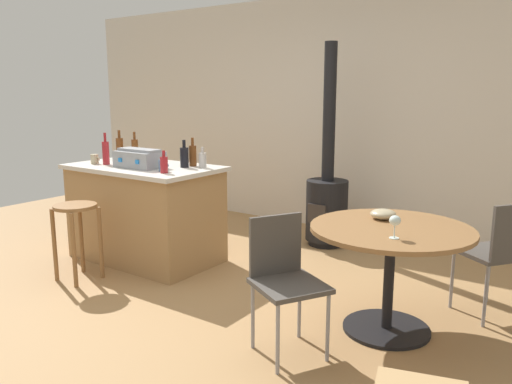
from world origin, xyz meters
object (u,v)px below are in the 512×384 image
at_px(toolbox, 140,159).
at_px(bottle_0, 164,164).
at_px(folding_chair_near, 498,249).
at_px(bottle_5, 106,152).
at_px(cup_2, 95,159).
at_px(wooden_stool, 76,224).
at_px(bottle_4, 184,157).
at_px(bottle_3, 203,160).
at_px(folding_chair_far, 284,274).
at_px(bottle_6, 193,155).
at_px(cup_1, 152,157).
at_px(serving_bowl, 383,214).
at_px(bottle_2, 120,147).
at_px(bottle_1, 135,149).
at_px(cup_0, 163,165).
at_px(kitchen_island, 146,212).
at_px(wood_stove, 327,197).
at_px(wine_glass, 395,221).
at_px(dining_table, 390,252).

relative_size(toolbox, bottle_0, 2.32).
xyz_separation_m(folding_chair_near, bottle_5, (-3.39, -0.66, 0.52)).
height_order(bottle_0, cup_2, bottle_0).
height_order(wooden_stool, bottle_4, bottle_4).
xyz_separation_m(bottle_3, bottle_4, (-0.15, -0.08, 0.02)).
distance_m(toolbox, bottle_4, 0.41).
relative_size(wooden_stool, folding_chair_far, 0.78).
height_order(bottle_6, cup_1, bottle_6).
distance_m(cup_2, serving_bowl, 2.85).
bearing_deg(bottle_0, bottle_2, 157.85).
bearing_deg(bottle_1, folding_chair_far, -22.58).
height_order(cup_0, cup_2, cup_0).
height_order(toolbox, serving_bowl, toolbox).
relative_size(kitchen_island, wood_stove, 0.69).
distance_m(wooden_stool, bottle_1, 1.19).
bearing_deg(cup_1, wine_glass, -12.63).
bearing_deg(bottle_4, serving_bowl, -2.67).
xyz_separation_m(kitchen_island, bottle_0, (0.49, -0.21, 0.53)).
distance_m(dining_table, wood_stove, 2.00).
height_order(bottle_3, bottle_6, bottle_6).
bearing_deg(bottle_6, serving_bowl, -5.64).
bearing_deg(bottle_6, bottle_2, -179.83).
bearing_deg(wood_stove, bottle_0, -114.18).
relative_size(bottle_2, cup_0, 2.73).
bearing_deg(bottle_2, bottle_3, -0.94).
relative_size(bottle_0, serving_bowl, 1.09).
bearing_deg(wood_stove, bottle_2, -147.03).
xyz_separation_m(folding_chair_near, bottle_3, (-2.49, -0.29, 0.48)).
bearing_deg(bottle_4, bottle_2, 174.47).
height_order(dining_table, bottle_4, bottle_4).
height_order(folding_chair_far, toolbox, toolbox).
xyz_separation_m(kitchen_island, serving_bowl, (2.36, 0.05, 0.31)).
height_order(wooden_stool, dining_table, dining_table).
bearing_deg(bottle_5, wooden_stool, -63.77).
relative_size(bottle_0, cup_0, 1.82).
bearing_deg(kitchen_island, bottle_4, 19.29).
bearing_deg(dining_table, bottle_6, 170.00).
xyz_separation_m(folding_chair_far, serving_bowl, (0.31, 0.80, 0.27)).
bearing_deg(cup_0, bottle_6, 88.01).
height_order(wooden_stool, cup_0, cup_0).
distance_m(bottle_2, bottle_6, 1.02).
bearing_deg(dining_table, cup_0, -179.71).
bearing_deg(bottle_6, kitchen_island, -149.74).
distance_m(kitchen_island, toolbox, 0.56).
relative_size(bottle_0, bottle_4, 0.77).
bearing_deg(wood_stove, cup_1, -138.89).
height_order(folding_chair_far, cup_1, cup_1).
xyz_separation_m(bottle_4, wine_glass, (2.20, -0.51, -0.18)).
xyz_separation_m(bottle_0, serving_bowl, (1.88, 0.26, -0.23)).
bearing_deg(cup_0, wine_glass, -6.17).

